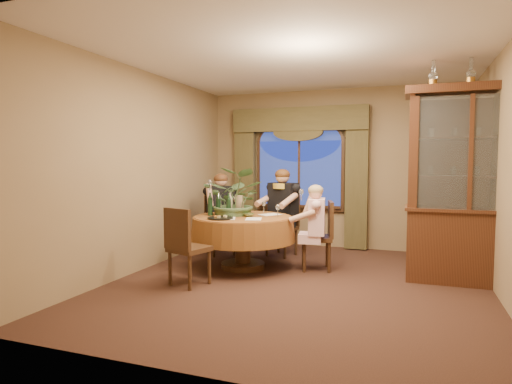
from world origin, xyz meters
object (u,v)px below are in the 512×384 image
(chair_back, at_px, (220,225))
(oil_lamp_right, at_px, (511,69))
(chair_back_right, at_px, (282,226))
(wine_bottle_1, at_px, (219,203))
(wine_bottle_2, at_px, (230,204))
(wine_bottle_4, at_px, (229,205))
(oil_lamp_center, at_px, (471,72))
(wine_bottle_0, at_px, (210,204))
(person_scarf, at_px, (283,212))
(dining_table, at_px, (243,242))
(wine_bottle_3, at_px, (218,204))
(olive_bowl, at_px, (249,215))
(china_cabinet, at_px, (467,186))
(oil_lamp_left, at_px, (433,74))
(chair_front_left, at_px, (190,247))
(stoneware_vase, at_px, (239,205))
(centerpiece_plant, at_px, (236,175))
(person_back, at_px, (221,214))
(person_pink, at_px, (317,228))
(chair_right, at_px, (316,236))

(chair_back, bearing_deg, oil_lamp_right, 130.14)
(chair_back_right, distance_m, wine_bottle_1, 1.21)
(wine_bottle_2, bearing_deg, wine_bottle_4, -81.26)
(oil_lamp_center, relative_size, wine_bottle_0, 1.03)
(wine_bottle_0, bearing_deg, person_scarf, 53.34)
(dining_table, relative_size, chair_back_right, 1.57)
(oil_lamp_right, distance_m, wine_bottle_3, 4.10)
(olive_bowl, distance_m, wine_bottle_0, 0.59)
(dining_table, bearing_deg, wine_bottle_2, 175.07)
(china_cabinet, xyz_separation_m, wine_bottle_0, (-3.38, -0.34, -0.31))
(person_scarf, relative_size, wine_bottle_1, 4.28)
(olive_bowl, bearing_deg, wine_bottle_4, -171.17)
(oil_lamp_left, distance_m, wine_bottle_0, 3.42)
(chair_front_left, bearing_deg, wine_bottle_3, 111.32)
(chair_front_left, height_order, wine_bottle_2, wine_bottle_2)
(wine_bottle_1, bearing_deg, stoneware_vase, 3.22)
(dining_table, distance_m, china_cabinet, 3.04)
(china_cabinet, distance_m, centerpiece_plant, 3.06)
(chair_front_left, height_order, person_back, person_back)
(oil_lamp_center, distance_m, wine_bottle_1, 3.74)
(wine_bottle_3, bearing_deg, stoneware_vase, 20.53)
(stoneware_vase, relative_size, centerpiece_plant, 0.29)
(china_cabinet, bearing_deg, wine_bottle_4, -174.07)
(person_back, bearing_deg, chair_back_right, 149.90)
(wine_bottle_2, bearing_deg, centerpiece_plant, 60.96)
(chair_back, bearing_deg, wine_bottle_1, 69.88)
(chair_back, bearing_deg, wine_bottle_4, 78.70)
(chair_back, distance_m, person_back, 0.19)
(chair_back_right, xyz_separation_m, person_scarf, (0.02, -0.01, 0.23))
(oil_lamp_left, relative_size, person_pink, 0.28)
(person_pink, bearing_deg, chair_back_right, 33.27)
(wine_bottle_1, bearing_deg, person_back, 112.52)
(chair_back_right, bearing_deg, oil_lamp_left, 178.39)
(wine_bottle_3, bearing_deg, china_cabinet, 4.38)
(olive_bowl, relative_size, wine_bottle_4, 0.46)
(stoneware_vase, relative_size, wine_bottle_3, 0.86)
(chair_front_left, relative_size, person_pink, 0.79)
(wine_bottle_2, distance_m, wine_bottle_4, 0.08)
(chair_front_left, bearing_deg, chair_back_right, 90.20)
(chair_right, relative_size, centerpiece_plant, 0.98)
(oil_lamp_right, xyz_separation_m, person_back, (-4.03, 0.51, -1.96))
(chair_right, bearing_deg, oil_lamp_center, -105.30)
(chair_back, height_order, chair_front_left, same)
(chair_front_left, bearing_deg, chair_right, 61.21)
(wine_bottle_1, bearing_deg, wine_bottle_2, -19.68)
(person_back, relative_size, wine_bottle_3, 4.05)
(stoneware_vase, bearing_deg, wine_bottle_2, -138.80)
(wine_bottle_2, bearing_deg, person_back, 123.30)
(oil_lamp_center, relative_size, person_back, 0.25)
(stoneware_vase, height_order, wine_bottle_1, wine_bottle_1)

